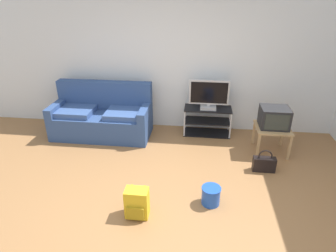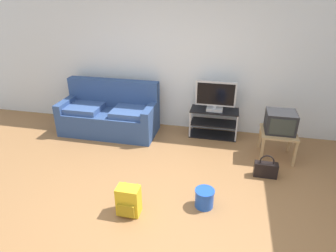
{
  "view_description": "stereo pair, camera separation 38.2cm",
  "coord_description": "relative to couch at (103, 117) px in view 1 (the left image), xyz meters",
  "views": [
    {
      "loc": [
        0.48,
        -2.91,
        2.53
      ],
      "look_at": [
        0.03,
        0.91,
        0.7
      ],
      "focal_mm": 30.8,
      "sensor_mm": 36.0,
      "label": 1
    },
    {
      "loc": [
        0.86,
        -2.84,
        2.53
      ],
      "look_at": [
        0.03,
        0.91,
        0.7
      ],
      "focal_mm": 30.8,
      "sensor_mm": 36.0,
      "label": 2
    }
  ],
  "objects": [
    {
      "name": "ground_plane",
      "position": [
        1.34,
        -1.89,
        -0.36
      ],
      "size": [
        9.0,
        9.8,
        0.02
      ],
      "primitive_type": "cube",
      "color": "olive"
    },
    {
      "name": "wall_back",
      "position": [
        1.34,
        0.56,
        1.0
      ],
      "size": [
        9.0,
        0.1,
        2.7
      ],
      "primitive_type": "cube",
      "color": "silver",
      "rests_on": "ground_plane"
    },
    {
      "name": "couch",
      "position": [
        0.0,
        0.0,
        0.0
      ],
      "size": [
        1.8,
        0.81,
        0.97
      ],
      "color": "navy",
      "rests_on": "ground_plane"
    },
    {
      "name": "tv_stand",
      "position": [
        1.97,
        0.24,
        -0.09
      ],
      "size": [
        0.88,
        0.4,
        0.52
      ],
      "color": "black",
      "rests_on": "ground_plane"
    },
    {
      "name": "flat_tv",
      "position": [
        1.97,
        0.22,
        0.44
      ],
      "size": [
        0.72,
        0.22,
        0.54
      ],
      "color": "#B2B2B7",
      "rests_on": "tv_stand"
    },
    {
      "name": "side_table",
      "position": [
        3.04,
        -0.31,
        0.04
      ],
      "size": [
        0.55,
        0.55,
        0.46
      ],
      "color": "tan",
      "rests_on": "ground_plane"
    },
    {
      "name": "crt_tv",
      "position": [
        3.04,
        -0.3,
        0.27
      ],
      "size": [
        0.46,
        0.41,
        0.34
      ],
      "color": "#232326",
      "rests_on": "side_table"
    },
    {
      "name": "backpack",
      "position": [
        1.12,
        -2.11,
        -0.17
      ],
      "size": [
        0.28,
        0.26,
        0.38
      ],
      "rotation": [
        0.0,
        0.0,
        -0.09
      ],
      "color": "gold",
      "rests_on": "ground_plane"
    },
    {
      "name": "handbag",
      "position": [
        2.83,
        -0.94,
        -0.23
      ],
      "size": [
        0.34,
        0.12,
        0.36
      ],
      "rotation": [
        0.0,
        0.0,
        -0.34
      ],
      "color": "black",
      "rests_on": "ground_plane"
    },
    {
      "name": "cleaning_bucket",
      "position": [
        2.02,
        -1.79,
        -0.22
      ],
      "size": [
        0.25,
        0.25,
        0.25
      ],
      "color": "blue",
      "rests_on": "ground_plane"
    }
  ]
}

